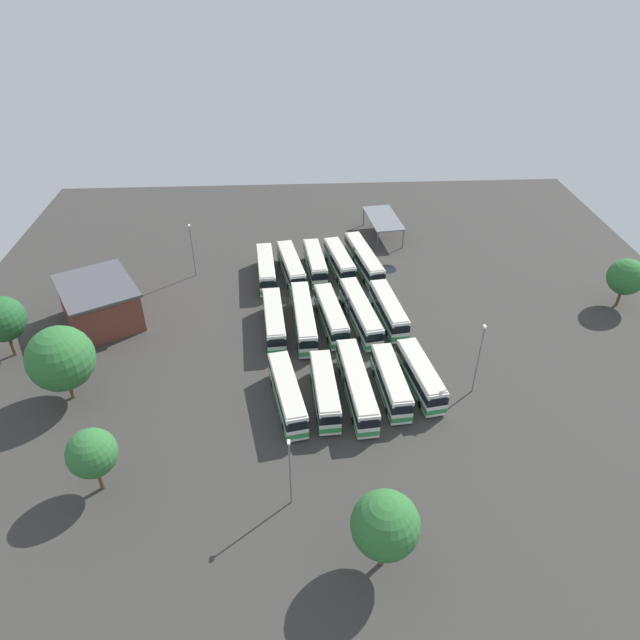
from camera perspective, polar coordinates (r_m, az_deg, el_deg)
name	(u,v)px	position (r m, az deg, el deg)	size (l,w,h in m)	color
ground_plane	(332,326)	(80.11, 1.21, -0.63)	(108.63, 108.63, 0.00)	#383533
bus_row0_slot0	(266,269)	(90.45, -5.43, 5.12)	(11.78, 3.40, 3.62)	silver
bus_row0_slot1	(291,266)	(90.88, -2.92, 5.39)	(12.32, 4.56, 3.62)	silver
bus_row0_slot2	(315,263)	(91.72, -0.49, 5.73)	(11.17, 3.49, 3.62)	silver
bus_row0_slot3	(339,261)	(92.29, 1.96, 5.90)	(11.38, 4.45, 3.62)	silver
bus_row0_slot4	(364,259)	(93.10, 4.40, 6.09)	(14.35, 5.06, 3.62)	silver
bus_row1_slot0	(274,320)	(78.19, -4.63, -0.04)	(12.19, 3.43, 3.62)	silver
bus_row1_slot1	(304,317)	(78.54, -1.65, 0.26)	(14.25, 3.31, 3.62)	silver
bus_row1_slot2	(331,315)	(79.00, 1.10, 0.49)	(12.25, 4.24, 3.62)	silver
bus_row1_slot3	(360,312)	(79.83, 4.04, 0.80)	(14.35, 4.78, 3.62)	silver
bus_row1_slot4	(388,310)	(80.68, 6.87, 1.02)	(11.83, 4.06, 3.62)	silver
bus_row2_slot0	(287,394)	(66.31, -3.31, -7.39)	(12.27, 4.65, 3.62)	silver
bus_row2_slot1	(325,390)	(66.64, 0.47, -7.06)	(11.36, 3.09, 3.62)	silver
bus_row2_slot2	(356,385)	(67.49, 3.67, -6.51)	(14.29, 3.73, 3.62)	silver
bus_row2_slot3	(391,382)	(68.29, 7.10, -6.17)	(11.19, 3.44, 3.62)	silver
bus_row2_slot4	(420,375)	(69.71, 10.02, -5.49)	(11.22, 4.24, 3.62)	silver
depot_building	(100,303)	(85.30, -21.20, 1.60)	(15.00, 14.01, 5.99)	brown
maintenance_shelter	(383,219)	(103.83, 6.35, 10.06)	(11.36, 6.40, 3.62)	slate
lamp_post_far_corner	(479,357)	(68.53, 15.61, -3.59)	(0.56, 0.28, 9.70)	slate
lamp_post_near_entrance	(192,248)	(92.01, -12.66, 7.02)	(0.56, 0.28, 8.88)	slate
lamp_post_by_building	(290,470)	(54.83, -3.02, -14.79)	(0.56, 0.28, 8.44)	slate
tree_west_edge	(626,277)	(93.34, 28.32, 3.83)	(5.28, 5.28, 7.43)	brown
tree_east_edge	(61,359)	(71.14, -24.54, -3.54)	(7.60, 7.60, 9.72)	brown
tree_south_edge	(2,319)	(81.99, -29.26, 0.07)	(5.87, 5.87, 8.62)	brown
tree_north_edge	(385,525)	(50.30, 6.55, -19.72)	(5.87, 5.87, 8.48)	brown
tree_northwest	(92,453)	(59.66, -21.89, -12.29)	(4.85, 4.85, 7.49)	brown
puddle_centre_drain	(387,269)	(94.53, 6.74, 5.09)	(3.03, 3.03, 0.01)	black
puddle_between_rows	(343,307)	(84.17, 2.29, 1.28)	(4.08, 4.08, 0.01)	black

